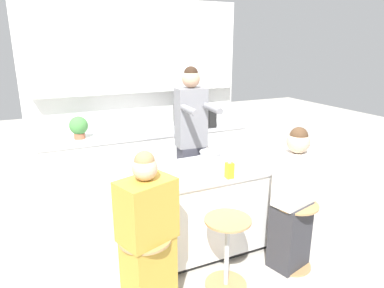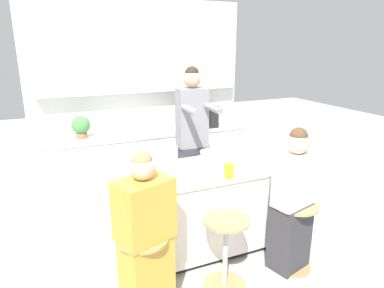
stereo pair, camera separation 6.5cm
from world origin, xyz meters
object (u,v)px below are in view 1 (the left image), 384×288
object	(u,v)px
bar_stool_leftmost	(146,269)
banana_bunch	(142,187)
coffee_cup_near	(248,160)
person_wrapped_blanket	(148,240)
fruit_bowl	(164,169)
bar_stool_rightmost	(294,230)
cooking_pot	(210,158)
person_seated_near	(292,205)
kitchen_island	(195,210)
potted_plant	(79,127)
juice_carton	(229,170)
bar_stool_center	(227,248)
coffee_cup_far	(148,174)
person_cooking	(191,146)
microwave	(195,116)

from	to	relation	value
bar_stool_leftmost	banana_bunch	size ratio (longest dim) A/B	4.38
coffee_cup_near	banana_bunch	world-z (taller)	coffee_cup_near
person_wrapped_blanket	fruit_bowl	world-z (taller)	person_wrapped_blanket
bar_stool_rightmost	cooking_pot	world-z (taller)	cooking_pot
person_seated_near	banana_bunch	bearing A→B (deg)	147.70
kitchen_island	coffee_cup_near	xyz separation A→B (m)	(0.58, -0.08, 0.49)
banana_bunch	potted_plant	distance (m)	1.82
juice_carton	bar_stool_leftmost	bearing A→B (deg)	-161.37
person_seated_near	potted_plant	world-z (taller)	person_seated_near
person_seated_near	bar_stool_center	bearing A→B (deg)	165.51
banana_bunch	potted_plant	size ratio (longest dim) A/B	0.53
coffee_cup_near	banana_bunch	xyz separation A→B (m)	(-1.20, -0.15, -0.02)
bar_stool_center	coffee_cup_far	world-z (taller)	coffee_cup_far
coffee_cup_far	person_cooking	bearing A→B (deg)	39.59
bar_stool_rightmost	fruit_bowl	distance (m)	1.39
bar_stool_leftmost	microwave	xyz separation A→B (m)	(1.45, 2.16, 0.70)
bar_stool_leftmost	potted_plant	world-z (taller)	potted_plant
cooking_pot	person_cooking	bearing A→B (deg)	88.57
coffee_cup_far	microwave	world-z (taller)	microwave
person_cooking	fruit_bowl	bearing A→B (deg)	-132.07
bar_stool_rightmost	coffee_cup_far	distance (m)	1.50
bar_stool_leftmost	bar_stool_rightmost	distance (m)	1.47
kitchen_island	coffee_cup_far	size ratio (longest dim) A/B	16.64
bar_stool_center	person_wrapped_blanket	xyz separation A→B (m)	(-0.71, 0.00, 0.26)
bar_stool_leftmost	juice_carton	distance (m)	1.14
kitchen_island	banana_bunch	world-z (taller)	banana_bunch
person_wrapped_blanket	juice_carton	world-z (taller)	person_wrapped_blanket
juice_carton	fruit_bowl	bearing A→B (deg)	143.89
kitchen_island	person_cooking	world-z (taller)	person_cooking
juice_carton	microwave	xyz separation A→B (m)	(0.52, 1.85, 0.12)
cooking_pot	potted_plant	xyz separation A→B (m)	(-1.12, 1.47, 0.13)
bar_stool_rightmost	bar_stool_center	bearing A→B (deg)	178.35
microwave	person_wrapped_blanket	bearing A→B (deg)	-123.41
bar_stool_leftmost	coffee_cup_far	distance (m)	0.86
kitchen_island	person_wrapped_blanket	distance (m)	0.99
juice_carton	bar_stool_rightmost	bearing A→B (deg)	-32.93
person_seated_near	cooking_pot	size ratio (longest dim) A/B	4.44
person_cooking	coffee_cup_near	xyz separation A→B (m)	(0.35, -0.66, -0.02)
fruit_bowl	potted_plant	world-z (taller)	potted_plant
coffee_cup_far	bar_stool_leftmost	bearing A→B (deg)	-110.34
bar_stool_leftmost	cooking_pot	size ratio (longest dim) A/B	2.11
banana_bunch	microwave	distance (m)	2.21
kitchen_island	bar_stool_center	bearing A→B (deg)	-90.00
coffee_cup_near	potted_plant	distance (m)	2.21
coffee_cup_far	juice_carton	size ratio (longest dim) A/B	0.66
person_seated_near	coffee_cup_far	distance (m)	1.39
cooking_pot	coffee_cup_far	distance (m)	0.72
fruit_bowl	potted_plant	xyz separation A→B (m)	(-0.59, 1.51, 0.16)
person_wrapped_blanket	microwave	world-z (taller)	person_wrapped_blanket
bar_stool_rightmost	person_cooking	bearing A→B (deg)	111.88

